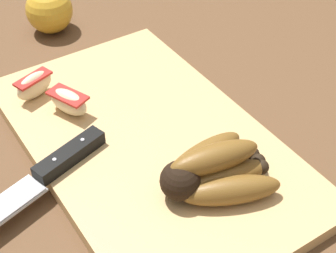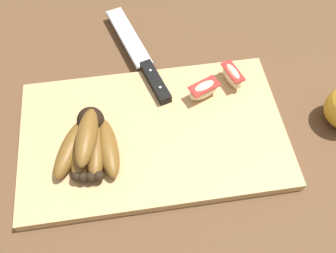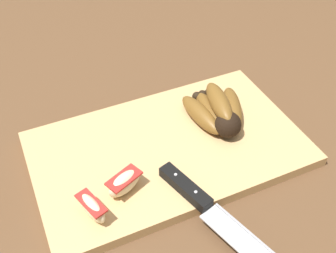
{
  "view_description": "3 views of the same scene",
  "coord_description": "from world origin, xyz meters",
  "px_view_note": "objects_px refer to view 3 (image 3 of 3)",
  "views": [
    {
      "loc": [
        0.42,
        -0.25,
        0.48
      ],
      "look_at": [
        0.0,
        0.02,
        0.04
      ],
      "focal_mm": 56.21,
      "sensor_mm": 36.0,
      "label": 1
    },
    {
      "loc": [
        0.01,
        0.33,
        0.57
      ],
      "look_at": [
        -0.04,
        0.01,
        0.05
      ],
      "focal_mm": 39.2,
      "sensor_mm": 36.0,
      "label": 2
    },
    {
      "loc": [
        -0.22,
        -0.45,
        0.53
      ],
      "look_at": [
        -0.0,
        0.02,
        0.04
      ],
      "focal_mm": 43.95,
      "sensor_mm": 36.0,
      "label": 3
    }
  ],
  "objects_px": {
    "banana_bunch": "(218,111)",
    "apple_wedge_near": "(92,208)",
    "chefs_knife": "(208,207)",
    "apple_wedge_middle": "(124,183)"
  },
  "relations": [
    {
      "from": "banana_bunch",
      "to": "apple_wedge_near",
      "type": "xyz_separation_m",
      "value": [
        -0.27,
        -0.11,
        -0.0
      ]
    },
    {
      "from": "chefs_knife",
      "to": "apple_wedge_middle",
      "type": "relative_size",
      "value": 4.23
    },
    {
      "from": "banana_bunch",
      "to": "apple_wedge_near",
      "type": "height_order",
      "value": "banana_bunch"
    },
    {
      "from": "apple_wedge_near",
      "to": "apple_wedge_middle",
      "type": "xyz_separation_m",
      "value": [
        0.06,
        0.02,
        -0.0
      ]
    },
    {
      "from": "banana_bunch",
      "to": "apple_wedge_near",
      "type": "relative_size",
      "value": 2.17
    },
    {
      "from": "chefs_knife",
      "to": "apple_wedge_near",
      "type": "height_order",
      "value": "apple_wedge_near"
    },
    {
      "from": "banana_bunch",
      "to": "chefs_knife",
      "type": "relative_size",
      "value": 0.48
    },
    {
      "from": "apple_wedge_middle",
      "to": "apple_wedge_near",
      "type": "bearing_deg",
      "value": -157.29
    },
    {
      "from": "banana_bunch",
      "to": "apple_wedge_middle",
      "type": "height_order",
      "value": "banana_bunch"
    },
    {
      "from": "banana_bunch",
      "to": "apple_wedge_middle",
      "type": "distance_m",
      "value": 0.23
    }
  ]
}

